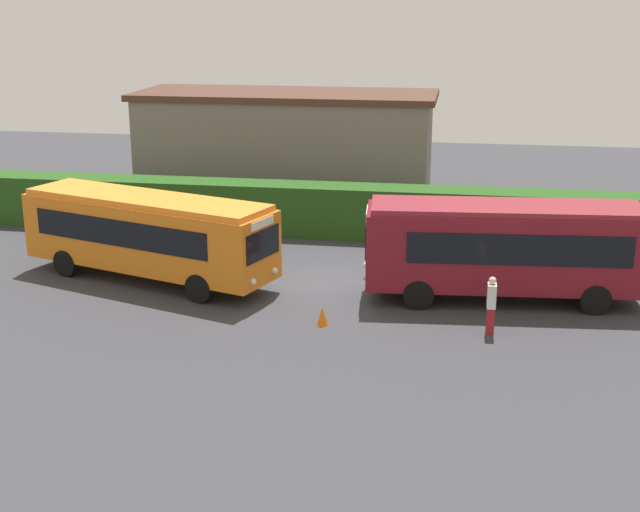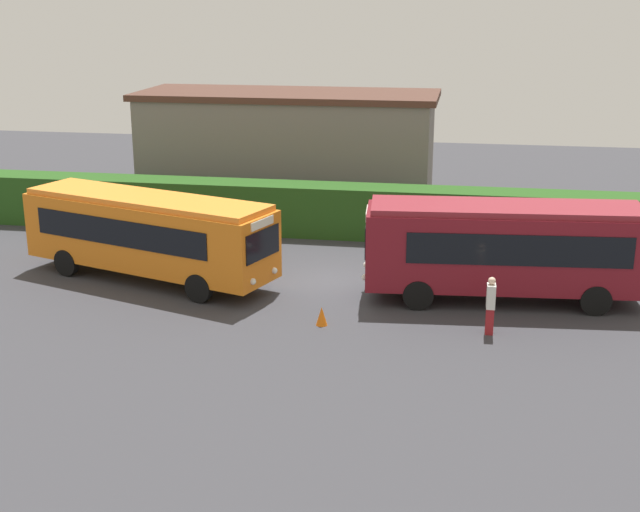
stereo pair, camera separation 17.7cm
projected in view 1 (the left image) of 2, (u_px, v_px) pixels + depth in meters
name	position (u px, v px, depth m)	size (l,w,h in m)	color
ground_plane	(330.00, 283.00, 30.83)	(64.00, 64.00, 0.00)	#38383D
bus_orange	(148.00, 232.00, 30.68)	(9.92, 5.43, 3.10)	orange
bus_maroon	(504.00, 246.00, 28.62)	(9.42, 3.29, 3.30)	maroon
person_left	(491.00, 304.00, 25.96)	(0.27, 0.43, 1.81)	maroon
person_center	(578.00, 253.00, 30.85)	(0.50, 0.45, 1.92)	olive
hedge_row	(354.00, 211.00, 36.62)	(44.00, 1.73, 2.18)	#25501A
depot_building	(287.00, 148.00, 42.01)	(14.39, 5.66, 5.48)	slate
traffic_cone	(322.00, 316.00, 26.81)	(0.36, 0.36, 0.60)	orange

